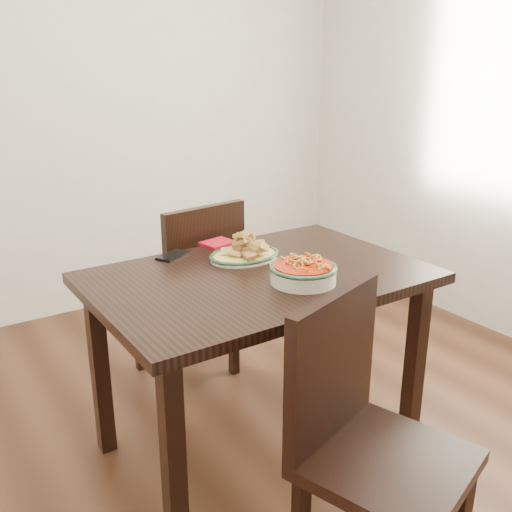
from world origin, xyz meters
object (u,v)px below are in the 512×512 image
chair_far (193,283)px  noodle_bowl (303,271)px  dining_table (259,297)px  fish_plate (244,248)px  smartphone (173,256)px  chair_near (363,431)px

chair_far → noodle_bowl: bearing=85.8°
dining_table → fish_plate: fish_plate is taller
chair_far → dining_table: bearing=79.5°
chair_far → smartphone: bearing=43.7°
noodle_bowl → fish_plate: bearing=95.4°
chair_near → smartphone: 1.04m
dining_table → chair_near: chair_near is taller
dining_table → noodle_bowl: bearing=-65.3°
noodle_bowl → smartphone: size_ratio=1.81×
chair_near → noodle_bowl: bearing=53.3°
chair_far → fish_plate: 0.53m
fish_plate → smartphone: fish_plate is taller
dining_table → fish_plate: bearing=75.3°
chair_far → chair_near: bearing=77.1°
noodle_bowl → smartphone: bearing=117.0°
chair_far → noodle_bowl: chair_far is taller
chair_far → noodle_bowl: 0.83m
chair_near → smartphone: (-0.09, 1.01, 0.26)m
fish_plate → chair_near: bearing=-99.5°
chair_far → chair_near: same height
dining_table → fish_plate: size_ratio=4.23×
dining_table → noodle_bowl: 0.23m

